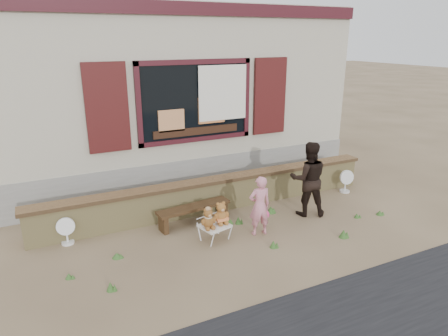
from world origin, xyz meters
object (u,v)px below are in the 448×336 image
folding_chair (215,226)px  teddy_bear_left (208,218)px  child (260,206)px  bench (194,211)px  teddy_bear_right (221,212)px  adult (308,179)px

folding_chair → teddy_bear_left: (-0.14, -0.04, 0.21)m
child → teddy_bear_left: bearing=1.6°
bench → teddy_bear_right: teddy_bear_right is taller
teddy_bear_left → folding_chair: bearing=0.0°
teddy_bear_left → adult: adult is taller
folding_chair → child: 0.86m
bench → teddy_bear_right: (0.22, -0.70, 0.22)m
child → bench: bearing=-36.9°
teddy_bear_left → child: (0.94, -0.10, 0.07)m
bench → teddy_bear_left: (-0.05, -0.77, 0.20)m
folding_chair → adult: bearing=-10.0°
bench → child: (0.88, -0.87, 0.27)m
teddy_bear_left → adult: (2.20, 0.22, 0.27)m
teddy_bear_right → child: size_ratio=0.36×
adult → bench: bearing=11.0°
folding_chair → adult: 2.13m
folding_chair → bench: bearing=81.5°
bench → child: bearing=-51.3°
teddy_bear_left → adult: bearing=-9.4°
teddy_bear_right → child: 0.69m
folding_chair → teddy_bear_right: teddy_bear_right is taller
teddy_bear_right → child: (0.67, -0.17, 0.06)m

